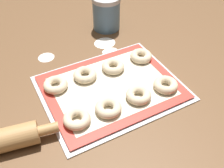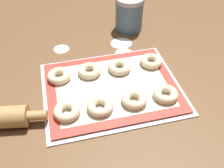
% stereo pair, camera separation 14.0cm
% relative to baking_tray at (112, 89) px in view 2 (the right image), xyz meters
% --- Properties ---
extents(ground_plane, '(2.80, 2.80, 0.00)m').
position_rel_baking_tray_xyz_m(ground_plane, '(-0.01, 0.00, -0.00)').
color(ground_plane, brown).
extents(baking_tray, '(0.41, 0.33, 0.01)m').
position_rel_baking_tray_xyz_m(baking_tray, '(0.00, 0.00, 0.00)').
color(baking_tray, silver).
rests_on(baking_tray, ground_plane).
extents(baking_mat, '(0.39, 0.31, 0.00)m').
position_rel_baking_tray_xyz_m(baking_mat, '(0.00, 0.00, 0.01)').
color(baking_mat, red).
rests_on(baking_mat, baking_tray).
extents(bagel_front_far_left, '(0.07, 0.07, 0.02)m').
position_rel_baking_tray_xyz_m(bagel_front_far_left, '(-0.14, -0.07, 0.02)').
color(bagel_front_far_left, beige).
rests_on(bagel_front_far_left, baking_mat).
extents(bagel_front_mid_left, '(0.07, 0.07, 0.02)m').
position_rel_baking_tray_xyz_m(bagel_front_mid_left, '(-0.05, -0.08, 0.02)').
color(bagel_front_mid_left, beige).
rests_on(bagel_front_mid_left, baking_mat).
extents(bagel_front_mid_right, '(0.07, 0.07, 0.02)m').
position_rel_baking_tray_xyz_m(bagel_front_mid_right, '(0.04, -0.08, 0.02)').
color(bagel_front_mid_right, beige).
rests_on(bagel_front_mid_right, baking_mat).
extents(bagel_front_far_right, '(0.07, 0.07, 0.02)m').
position_rel_baking_tray_xyz_m(bagel_front_far_right, '(0.14, -0.08, 0.02)').
color(bagel_front_far_right, beige).
rests_on(bagel_front_far_right, baking_mat).
extents(bagel_back_far_left, '(0.07, 0.07, 0.02)m').
position_rel_baking_tray_xyz_m(bagel_back_far_left, '(-0.15, 0.08, 0.02)').
color(bagel_back_far_left, beige).
rests_on(bagel_back_far_left, baking_mat).
extents(bagel_back_mid_left, '(0.07, 0.07, 0.02)m').
position_rel_baking_tray_xyz_m(bagel_back_mid_left, '(-0.05, 0.08, 0.02)').
color(bagel_back_mid_left, beige).
rests_on(bagel_back_mid_left, baking_mat).
extents(bagel_back_mid_right, '(0.07, 0.07, 0.02)m').
position_rel_baking_tray_xyz_m(bagel_back_mid_right, '(0.04, 0.07, 0.02)').
color(bagel_back_mid_right, beige).
rests_on(bagel_back_mid_right, baking_mat).
extents(bagel_back_far_right, '(0.07, 0.07, 0.02)m').
position_rel_baking_tray_xyz_m(bagel_back_far_right, '(0.15, 0.08, 0.02)').
color(bagel_back_far_right, beige).
rests_on(bagel_back_far_right, baking_mat).
extents(flour_canister, '(0.11, 0.11, 0.13)m').
position_rel_baking_tray_xyz_m(flour_canister, '(0.15, 0.33, 0.06)').
color(flour_canister, slate).
rests_on(flour_canister, ground_plane).
extents(flour_patch_near, '(0.06, 0.04, 0.00)m').
position_rel_baking_tray_xyz_m(flour_patch_near, '(0.09, 0.18, -0.00)').
color(flour_patch_near, white).
rests_on(flour_patch_near, ground_plane).
extents(flour_patch_far, '(0.06, 0.05, 0.00)m').
position_rel_baking_tray_xyz_m(flour_patch_far, '(-0.13, 0.25, -0.00)').
color(flour_patch_far, white).
rests_on(flour_patch_far, ground_plane).
extents(flour_patch_side, '(0.08, 0.07, 0.00)m').
position_rel_baking_tray_xyz_m(flour_patch_side, '(0.09, 0.23, -0.00)').
color(flour_patch_side, white).
rests_on(flour_patch_side, ground_plane).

